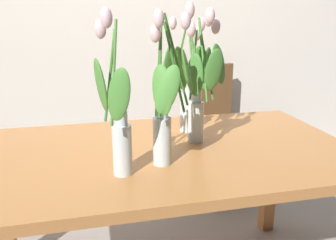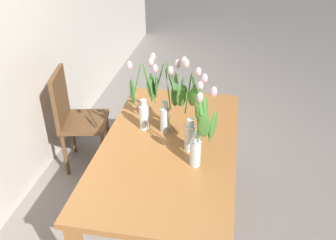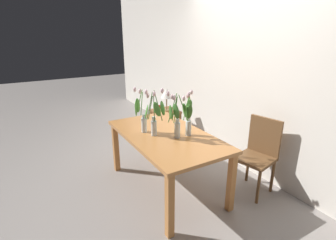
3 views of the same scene
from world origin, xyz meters
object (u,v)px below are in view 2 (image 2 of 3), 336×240
object	(u,v)px
dining_table	(169,155)
tulip_vase_0	(145,103)
tulip_vase_1	(193,118)
tulip_vase_2	(199,142)
dining_chair	(74,115)
tulip_vase_3	(168,101)

from	to	relation	value
dining_table	tulip_vase_0	size ratio (longest dim) A/B	3.02
tulip_vase_1	tulip_vase_2	distance (m)	0.20
tulip_vase_0	tulip_vase_1	world-z (taller)	tulip_vase_1
dining_table	dining_chair	size ratio (longest dim) A/B	1.72
dining_table	dining_chair	xyz separation A→B (m)	(0.60, 0.96, -0.12)
tulip_vase_1	tulip_vase_2	bearing A→B (deg)	-161.30
tulip_vase_1	tulip_vase_2	xyz separation A→B (m)	(-0.19, -0.06, -0.05)
dining_chair	tulip_vase_0	bearing A→B (deg)	-119.52
dining_table	tulip_vase_3	bearing A→B (deg)	12.71
tulip_vase_0	dining_chair	distance (m)	0.97
tulip_vase_0	dining_chair	bearing A→B (deg)	60.48
tulip_vase_0	tulip_vase_2	size ratio (longest dim) A/B	0.95
tulip_vase_2	tulip_vase_1	bearing A→B (deg)	18.70
tulip_vase_1	dining_chair	bearing A→B (deg)	61.11
tulip_vase_0	tulip_vase_3	world-z (taller)	tulip_vase_3
dining_table	tulip_vase_1	xyz separation A→B (m)	(-0.02, -0.16, 0.32)
tulip_vase_2	tulip_vase_3	bearing A→B (deg)	34.53
tulip_vase_1	tulip_vase_2	world-z (taller)	tulip_vase_1
tulip_vase_0	tulip_vase_1	distance (m)	0.40
dining_table	tulip_vase_2	world-z (taller)	tulip_vase_2
tulip_vase_0	tulip_vase_2	bearing A→B (deg)	-131.56
tulip_vase_2	tulip_vase_3	world-z (taller)	tulip_vase_3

